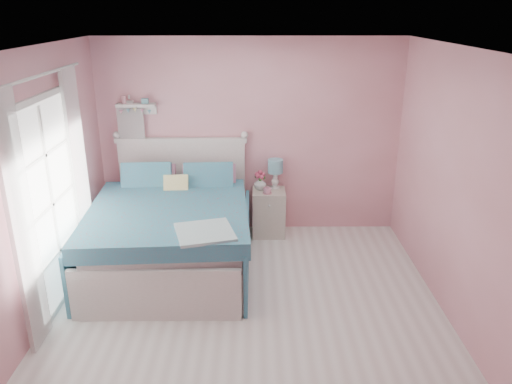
{
  "coord_description": "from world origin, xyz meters",
  "views": [
    {
      "loc": [
        0.06,
        -4.23,
        2.93
      ],
      "look_at": [
        0.08,
        1.2,
        0.91
      ],
      "focal_mm": 35.0,
      "sensor_mm": 36.0,
      "label": 1
    }
  ],
  "objects_px": {
    "vase": "(260,183)",
    "teacup": "(267,190)",
    "nightstand": "(269,212)",
    "table_lamp": "(275,168)",
    "bed": "(172,233)"
  },
  "relations": [
    {
      "from": "teacup",
      "to": "nightstand",
      "type": "bearing_deg",
      "value": 76.6
    },
    {
      "from": "vase",
      "to": "bed",
      "type": "bearing_deg",
      "value": -138.0
    },
    {
      "from": "bed",
      "to": "table_lamp",
      "type": "xyz_separation_m",
      "value": [
        1.25,
        1.0,
        0.49
      ]
    },
    {
      "from": "bed",
      "to": "vase",
      "type": "height_order",
      "value": "bed"
    },
    {
      "from": "nightstand",
      "to": "table_lamp",
      "type": "relative_size",
      "value": 1.57
    },
    {
      "from": "teacup",
      "to": "bed",
      "type": "bearing_deg",
      "value": -145.34
    },
    {
      "from": "nightstand",
      "to": "table_lamp",
      "type": "distance_m",
      "value": 0.61
    },
    {
      "from": "vase",
      "to": "teacup",
      "type": "distance_m",
      "value": 0.19
    },
    {
      "from": "nightstand",
      "to": "vase",
      "type": "distance_m",
      "value": 0.42
    },
    {
      "from": "bed",
      "to": "nightstand",
      "type": "bearing_deg",
      "value": 34.13
    },
    {
      "from": "bed",
      "to": "nightstand",
      "type": "relative_size",
      "value": 3.65
    },
    {
      "from": "vase",
      "to": "nightstand",
      "type": "bearing_deg",
      "value": -22.93
    },
    {
      "from": "bed",
      "to": "vase",
      "type": "bearing_deg",
      "value": 38.68
    },
    {
      "from": "bed",
      "to": "teacup",
      "type": "height_order",
      "value": "bed"
    },
    {
      "from": "bed",
      "to": "table_lamp",
      "type": "bearing_deg",
      "value": 35.2
    }
  ]
}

